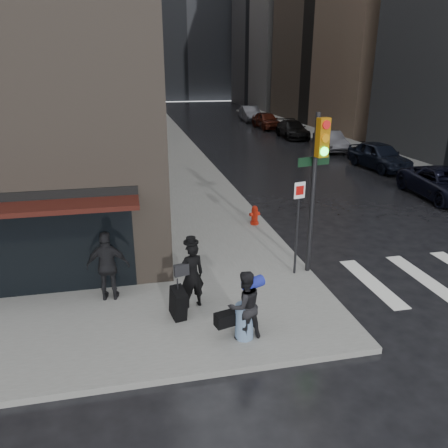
{
  "coord_description": "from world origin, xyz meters",
  "views": [
    {
      "loc": [
        -2.93,
        -8.91,
        5.74
      ],
      "look_at": [
        -0.32,
        3.16,
        1.3
      ],
      "focal_mm": 35.0,
      "sensor_mm": 36.0,
      "label": 1
    }
  ],
  "objects": [
    {
      "name": "fire_hydrant",
      "position": [
        1.48,
        6.03,
        0.47
      ],
      "size": [
        0.42,
        0.32,
        0.72
      ],
      "rotation": [
        0.0,
        0.0,
        0.22
      ],
      "color": "#A5190A",
      "rests_on": "ground"
    },
    {
      "name": "parked_car_1",
      "position": [
        11.54,
        14.32,
        0.8
      ],
      "size": [
        2.24,
        4.81,
        1.59
      ],
      "primitive_type": "imported",
      "rotation": [
        0.0,
        0.0,
        0.08
      ],
      "color": "black",
      "rests_on": "ground"
    },
    {
      "name": "sidewalk_right",
      "position": [
        13.5,
        27.0,
        0.07
      ],
      "size": [
        3.0,
        50.0,
        0.15
      ],
      "primitive_type": "cube",
      "color": "slate",
      "rests_on": "ground"
    },
    {
      "name": "sidewalk_left",
      "position": [
        0.0,
        27.0,
        0.07
      ],
      "size": [
        4.0,
        50.0,
        0.15
      ],
      "primitive_type": "cube",
      "color": "slate",
      "rests_on": "ground"
    },
    {
      "name": "parked_car_3",
      "position": [
        10.84,
        26.96,
        0.72
      ],
      "size": [
        2.37,
        5.09,
        1.44
      ],
      "primitive_type": "imported",
      "rotation": [
        0.0,
        0.0,
        -0.07
      ],
      "color": "black",
      "rests_on": "ground"
    },
    {
      "name": "bldg_distant",
      "position": [
        6.0,
        78.0,
        16.0
      ],
      "size": [
        40.0,
        12.0,
        32.0
      ],
      "primitive_type": "cube",
      "color": "slate",
      "rests_on": "ground"
    },
    {
      "name": "man_overcoat",
      "position": [
        -1.76,
        0.47,
        0.93
      ],
      "size": [
        0.96,
        1.12,
        1.87
      ],
      "rotation": [
        0.0,
        0.0,
        3.37
      ],
      "color": "black",
      "rests_on": "ground"
    },
    {
      "name": "traffic_light",
      "position": [
        1.89,
        1.76,
        3.05
      ],
      "size": [
        1.1,
        0.61,
        4.5
      ],
      "rotation": [
        0.0,
        0.0,
        0.22
      ],
      "color": "black",
      "rests_on": "ground"
    },
    {
      "name": "man_jeans",
      "position": [
        -0.78,
        -1.0,
        0.95
      ],
      "size": [
        1.16,
        0.78,
        1.59
      ],
      "rotation": [
        0.0,
        0.0,
        3.4
      ],
      "color": "black",
      "rests_on": "ground"
    },
    {
      "name": "parked_car_0",
      "position": [
        11.08,
        8.0,
        0.69
      ],
      "size": [
        2.68,
        5.16,
        1.39
      ],
      "primitive_type": "imported",
      "rotation": [
        0.0,
        0.0,
        -0.08
      ],
      "color": "black",
      "rests_on": "ground"
    },
    {
      "name": "bldg_right_far",
      "position": [
        26.0,
        58.0,
        12.5
      ],
      "size": [
        22.0,
        20.0,
        25.0
      ],
      "primitive_type": "cube",
      "color": "slate",
      "rests_on": "ground"
    },
    {
      "name": "ground",
      "position": [
        0.0,
        0.0,
        0.0
      ],
      "size": [
        140.0,
        140.0,
        0.0
      ],
      "primitive_type": "plane",
      "color": "black",
      "rests_on": "ground"
    },
    {
      "name": "parked_car_4",
      "position": [
        10.48,
        33.28,
        0.8
      ],
      "size": [
        2.08,
        4.76,
        1.6
      ],
      "primitive_type": "imported",
      "rotation": [
        0.0,
        0.0,
        0.04
      ],
      "color": "#39130B",
      "rests_on": "ground"
    },
    {
      "name": "bldg_left_far",
      "position": [
        -13.0,
        62.0,
        13.0
      ],
      "size": [
        22.0,
        20.0,
        26.0
      ],
      "primitive_type": "cube",
      "color": "brown",
      "rests_on": "ground"
    },
    {
      "name": "parked_car_5",
      "position": [
        10.58,
        39.6,
        0.83
      ],
      "size": [
        2.04,
        5.11,
        1.65
      ],
      "primitive_type": "imported",
      "rotation": [
        0.0,
        0.0,
        -0.06
      ],
      "color": "#434348",
      "rests_on": "ground"
    },
    {
      "name": "man_greycoat",
      "position": [
        -3.67,
        1.38,
        1.06
      ],
      "size": [
        1.11,
        0.57,
        1.82
      ],
      "rotation": [
        0.0,
        0.0,
        3.02
      ],
      "color": "black",
      "rests_on": "ground"
    },
    {
      "name": "parked_car_2",
      "position": [
        11.41,
        20.64,
        0.69
      ],
      "size": [
        1.89,
        4.32,
        1.38
      ],
      "primitive_type": "imported",
      "rotation": [
        0.0,
        0.0,
        -0.1
      ],
      "color": "#424147",
      "rests_on": "ground"
    }
  ]
}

